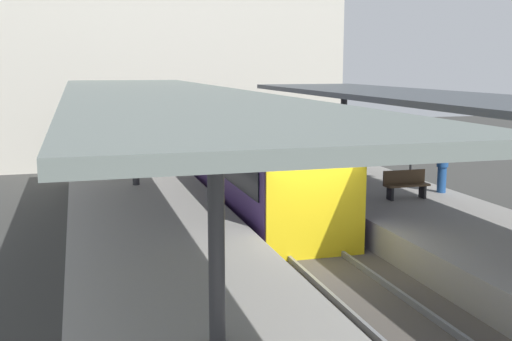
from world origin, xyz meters
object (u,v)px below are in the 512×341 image
object	(u,v)px
commuter_train	(256,166)
passenger_near_bench	(345,156)
platform_sign	(412,137)
passenger_far_end	(442,165)
platform_bench	(406,184)

from	to	relation	value
commuter_train	passenger_near_bench	distance (m)	3.33
commuter_train	platform_sign	xyz separation A→B (m)	(5.14, -1.04, 0.90)
platform_sign	passenger_far_end	size ratio (longest dim) A/B	1.32
passenger_near_bench	platform_bench	bearing A→B (deg)	-80.27
passenger_near_bench	passenger_far_end	xyz separation A→B (m)	(2.13, -2.72, -0.00)
commuter_train	platform_sign	bearing A→B (deg)	-11.42
platform_sign	passenger_near_bench	distance (m)	2.37
platform_sign	passenger_near_bench	size ratio (longest dim) A/B	1.31
commuter_train	passenger_far_end	size ratio (longest dim) A/B	6.49
passenger_near_bench	commuter_train	bearing A→B (deg)	-175.42
platform_bench	passenger_far_end	size ratio (longest dim) A/B	0.83
commuter_train	passenger_far_end	bearing A→B (deg)	-24.29
platform_bench	platform_sign	world-z (taller)	platform_sign
commuter_train	platform_bench	size ratio (longest dim) A/B	7.78
platform_bench	commuter_train	bearing A→B (deg)	142.53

